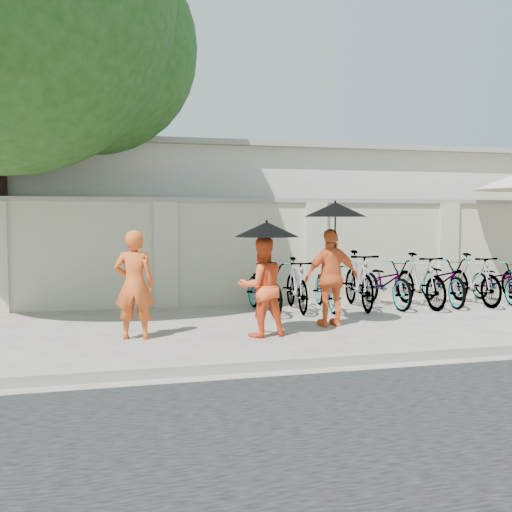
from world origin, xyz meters
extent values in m
plane|color=#A69F8E|center=(0.00, 0.00, 0.00)|extent=(80.00, 80.00, 0.00)
cube|color=gray|center=(0.00, -1.70, 0.06)|extent=(40.00, 0.16, 0.12)
cube|color=#C2B78F|center=(1.00, 3.20, 1.00)|extent=(20.00, 0.30, 2.00)
cube|color=beige|center=(2.00, 7.00, 1.60)|extent=(14.00, 6.00, 3.20)
sphere|color=#356228|center=(-2.30, 3.60, 4.90)|extent=(4.00, 4.00, 4.00)
imported|color=#E75820|center=(-1.68, 0.32, 0.77)|extent=(0.62, 0.46, 1.54)
imported|color=#FF5825|center=(0.11, 0.07, 0.72)|extent=(0.75, 0.62, 1.43)
cylinder|color=black|center=(0.16, -0.01, 1.18)|extent=(0.02, 0.02, 0.73)
cone|color=black|center=(0.16, -0.01, 1.54)|extent=(0.92, 0.92, 0.21)
imported|color=orange|center=(1.36, 0.53, 0.77)|extent=(0.93, 0.46, 1.53)
cylinder|color=black|center=(1.38, 0.45, 1.35)|extent=(0.02, 0.02, 0.96)
cone|color=black|center=(1.38, 0.45, 1.83)|extent=(0.98, 0.98, 0.22)
imported|color=#A5A4AF|center=(0.67, 2.04, 0.46)|extent=(0.76, 1.80, 0.92)
imported|color=#A5A4AF|center=(1.27, 2.04, 0.49)|extent=(0.59, 1.65, 0.97)
imported|color=#A5A4AF|center=(1.88, 2.07, 0.43)|extent=(0.75, 1.69, 0.86)
imported|color=#A5A4AF|center=(2.48, 2.00, 0.54)|extent=(0.75, 1.85, 1.08)
imported|color=#A5A4AF|center=(3.08, 2.09, 0.47)|extent=(0.74, 1.82, 0.93)
imported|color=#A5A4AF|center=(3.68, 1.88, 0.51)|extent=(0.54, 1.73, 1.03)
imported|color=#A5A4AF|center=(4.28, 2.06, 0.47)|extent=(0.80, 1.84, 0.94)
imported|color=#A5A4AF|center=(4.88, 1.92, 0.50)|extent=(0.47, 1.66, 1.00)
imported|color=#A5A4AF|center=(5.49, 2.03, 0.43)|extent=(0.58, 1.63, 0.86)
camera|label=1|loc=(-1.93, -7.80, 1.73)|focal=40.00mm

